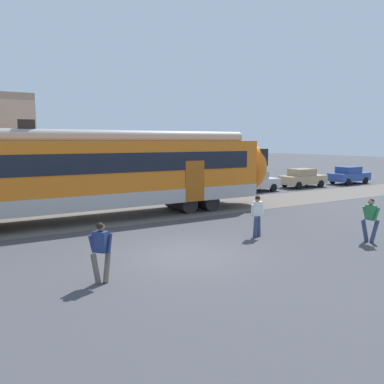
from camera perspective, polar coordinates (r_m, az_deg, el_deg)
ground_plane at (r=12.71m, az=-0.95°, el=-9.58°), size 160.00×160.00×0.00m
pedestrian_navy at (r=10.34m, az=-13.72°, el=-8.31°), size 0.68×0.44×1.67m
pedestrian_white at (r=15.08m, az=9.93°, el=-3.16°), size 0.66×0.53×1.67m
pedestrian_green at (r=15.58m, az=25.55°, el=-3.46°), size 0.60×0.62×1.67m
parked_car_silver at (r=28.53m, az=9.40°, el=1.60°), size 4.08×1.91×1.54m
parked_car_tan at (r=32.22m, az=16.51°, el=2.07°), size 4.03×1.82×1.54m
parked_car_blue at (r=36.25m, az=22.82°, el=2.38°), size 4.05×1.86×1.54m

